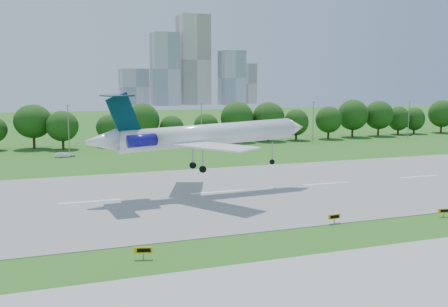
# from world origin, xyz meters

# --- Properties ---
(ground) EXTENTS (600.00, 600.00, 0.00)m
(ground) POSITION_xyz_m (0.00, 0.00, 0.00)
(ground) COLOR #2C6C1C
(ground) RESTS_ON ground
(runway) EXTENTS (400.00, 45.00, 0.08)m
(runway) POSITION_xyz_m (0.00, 25.00, 0.04)
(runway) COLOR gray
(runway) RESTS_ON ground
(taxiway) EXTENTS (400.00, 23.00, 0.08)m
(taxiway) POSITION_xyz_m (0.00, -18.00, 0.04)
(taxiway) COLOR #ADADA8
(taxiway) RESTS_ON ground
(tree_line) EXTENTS (288.40, 8.40, 10.40)m
(tree_line) POSITION_xyz_m (0.00, 92.00, 6.19)
(tree_line) COLOR #382314
(tree_line) RESTS_ON ground
(light_poles) EXTENTS (175.90, 0.25, 12.19)m
(light_poles) POSITION_xyz_m (-2.50, 82.00, 6.34)
(light_poles) COLOR gray
(light_poles) RESTS_ON ground
(skyline) EXTENTS (127.00, 52.00, 80.00)m
(skyline) POSITION_xyz_m (100.16, 390.61, 30.46)
(skyline) COLOR #B2B2B7
(skyline) RESTS_ON ground
(airliner) EXTENTS (36.69, 26.64, 12.29)m
(airliner) POSITION_xyz_m (-3.33, 24.85, 9.39)
(airliner) COLOR white
(airliner) RESTS_ON ground
(taxi_sign_left) EXTENTS (1.78, 0.68, 1.26)m
(taxi_sign_left) POSITION_xyz_m (-17.14, -1.88, 0.93)
(taxi_sign_left) COLOR gray
(taxi_sign_left) RESTS_ON ground
(taxi_sign_centre) EXTENTS (1.55, 0.48, 1.09)m
(taxi_sign_centre) POSITION_xyz_m (22.68, 0.80, 0.80)
(taxi_sign_centre) COLOR gray
(taxi_sign_centre) RESTS_ON ground
(taxi_sign_right) EXTENTS (1.70, 0.33, 1.19)m
(taxi_sign_right) POSITION_xyz_m (7.51, 2.85, 0.88)
(taxi_sign_right) COLOR gray
(taxi_sign_right) RESTS_ON ground
(service_vehicle_a) EXTENTS (3.61, 1.44, 1.17)m
(service_vehicle_a) POSITION_xyz_m (-21.97, 74.91, 0.58)
(service_vehicle_a) COLOR white
(service_vehicle_a) RESTS_ON ground
(service_vehicle_b) EXTENTS (3.32, 1.45, 1.11)m
(service_vehicle_b) POSITION_xyz_m (-20.62, 75.50, 0.56)
(service_vehicle_b) COLOR silver
(service_vehicle_b) RESTS_ON ground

